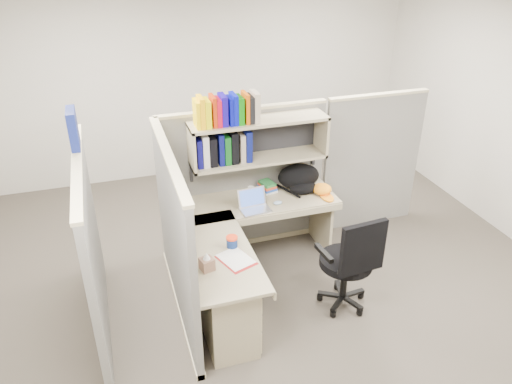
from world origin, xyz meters
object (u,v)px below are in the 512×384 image
object	(u,v)px
laptop	(255,201)
snack_canister	(232,242)
desk	(238,280)
task_chair	(347,276)
backpack	(301,179)

from	to	relation	value
laptop	snack_canister	size ratio (longest dim) A/B	2.78
desk	laptop	bearing A→B (deg)	60.81
desk	laptop	world-z (taller)	laptop
laptop	task_chair	bearing A→B (deg)	-56.55
snack_canister	laptop	bearing A→B (deg)	54.31
desk	snack_canister	world-z (taller)	snack_canister
task_chair	laptop	bearing A→B (deg)	127.85
laptop	task_chair	world-z (taller)	task_chair
task_chair	desk	bearing A→B (deg)	170.89
snack_canister	task_chair	xyz separation A→B (m)	(1.03, -0.28, -0.41)
backpack	laptop	bearing A→B (deg)	-159.63
snack_canister	backpack	bearing A→B (deg)	39.60
desk	task_chair	bearing A→B (deg)	-9.11
backpack	task_chair	xyz separation A→B (m)	(0.04, -1.09, -0.50)
desk	snack_canister	size ratio (longest dim) A/B	16.78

